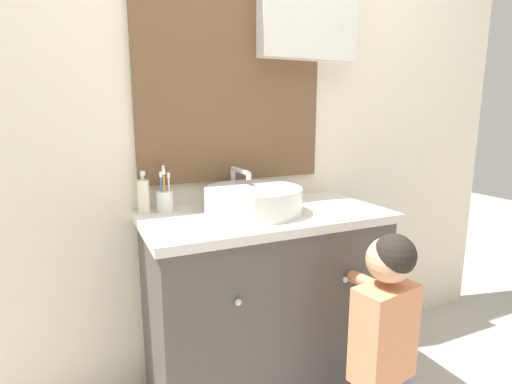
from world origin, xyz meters
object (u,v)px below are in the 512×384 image
at_px(toothbrush_holder, 165,200).
at_px(child_figure, 384,336).
at_px(sink_basin, 253,199).
at_px(soap_dispenser, 143,196).

height_order(toothbrush_holder, child_figure, toothbrush_holder).
relative_size(toothbrush_holder, child_figure, 0.22).
bearing_deg(sink_basin, toothbrush_holder, 152.71).
height_order(toothbrush_holder, soap_dispenser, toothbrush_holder).
relative_size(toothbrush_holder, soap_dispenser, 1.09).
bearing_deg(soap_dispenser, child_figure, -44.44).
relative_size(soap_dispenser, child_figure, 0.20).
relative_size(sink_basin, soap_dispenser, 2.59).
xyz_separation_m(toothbrush_holder, soap_dispenser, (-0.08, 0.01, 0.02)).
xyz_separation_m(sink_basin, child_figure, (0.27, -0.49, -0.41)).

